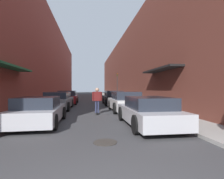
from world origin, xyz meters
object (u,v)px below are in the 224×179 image
object	(u,v)px
parked_car_left_0	(39,111)
parked_car_right_1	(125,102)
skateboarder	(97,98)
parked_car_left_2	(68,97)
manhole_cover	(105,142)
parked_car_right_2	(113,98)
traffic_light	(117,83)
parked_car_right_0	(148,112)
parked_car_left_1	(58,101)

from	to	relation	value
parked_car_left_0	parked_car_right_1	bearing A→B (deg)	39.00
parked_car_right_1	skateboarder	xyz separation A→B (m)	(-2.02, -0.98, 0.34)
parked_car_left_0	skateboarder	world-z (taller)	skateboarder
parked_car_left_2	manhole_cover	xyz separation A→B (m)	(2.61, -13.70, -0.65)
parked_car_left_2	parked_car_right_2	xyz separation A→B (m)	(4.63, -1.60, -0.00)
parked_car_right_1	traffic_light	bearing A→B (deg)	82.78
parked_car_right_1	parked_car_right_0	bearing A→B (deg)	-90.71
parked_car_right_1	parked_car_right_2	bearing A→B (deg)	90.75
parked_car_left_0	manhole_cover	distance (m)	4.04
parked_car_left_2	traffic_light	xyz separation A→B (m)	(6.38, 6.39, 1.76)
skateboarder	parked_car_right_1	bearing A→B (deg)	25.94
parked_car_left_1	parked_car_right_1	distance (m)	5.13
traffic_light	parked_car_left_0	bearing A→B (deg)	-110.59
parked_car_right_2	parked_car_left_2	bearing A→B (deg)	160.93
parked_car_left_0	parked_car_left_1	bearing A→B (deg)	90.72
parked_car_left_1	parked_car_right_2	xyz separation A→B (m)	(4.75, 3.51, 0.00)
parked_car_left_2	manhole_cover	world-z (taller)	parked_car_left_2
parked_car_left_2	parked_car_right_0	size ratio (longest dim) A/B	1.00
parked_car_left_2	traffic_light	distance (m)	9.20
parked_car_left_0	parked_car_left_1	distance (m)	5.61
parked_car_right_1	parked_car_left_2	bearing A→B (deg)	124.39
skateboarder	parked_car_right_0	bearing A→B (deg)	-62.80
parked_car_right_0	parked_car_right_2	size ratio (longest dim) A/B	0.94
manhole_cover	traffic_light	distance (m)	20.58
parked_car_left_2	traffic_light	bearing A→B (deg)	45.02
manhole_cover	traffic_light	bearing A→B (deg)	79.37
parked_car_right_1	manhole_cover	xyz separation A→B (m)	(-2.09, -6.83, -0.66)
parked_car_right_0	manhole_cover	world-z (taller)	parked_car_right_0
parked_car_right_2	parked_car_right_1	bearing A→B (deg)	-89.25
parked_car_left_1	traffic_light	size ratio (longest dim) A/B	1.25
parked_car_left_0	skateboarder	bearing A→B (deg)	46.37
parked_car_right_1	manhole_cover	distance (m)	7.17
traffic_light	parked_car_left_1	bearing A→B (deg)	-119.47
parked_car_left_2	traffic_light	size ratio (longest dim) A/B	1.15
parked_car_right_0	parked_car_right_1	size ratio (longest dim) A/B	1.10
parked_car_right_1	skateboarder	distance (m)	2.27
parked_car_left_0	skateboarder	distance (m)	3.97
parked_car_right_2	skateboarder	world-z (taller)	skateboarder
manhole_cover	skateboarder	bearing A→B (deg)	89.28
parked_car_left_1	manhole_cover	bearing A→B (deg)	-72.41
parked_car_right_1	parked_car_right_2	xyz separation A→B (m)	(-0.07, 5.27, -0.01)
parked_car_left_2	parked_car_right_0	bearing A→B (deg)	-68.29
parked_car_left_2	parked_car_right_0	distance (m)	12.55
parked_car_left_1	skateboarder	bearing A→B (deg)	-44.44
skateboarder	manhole_cover	distance (m)	5.93
parked_car_left_0	parked_car_left_1	xyz separation A→B (m)	(-0.07, 5.61, 0.06)
parked_car_right_2	skateboarder	bearing A→B (deg)	-107.31
parked_car_left_1	parked_car_left_2	distance (m)	5.11
skateboarder	manhole_cover	bearing A→B (deg)	-90.72
parked_car_left_0	skateboarder	xyz separation A→B (m)	(2.73, 2.86, 0.41)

